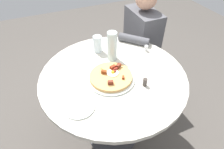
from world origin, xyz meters
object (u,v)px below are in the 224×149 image
object	(u,v)px
pepper_shaker	(145,82)
salt_shaker	(146,48)
person_seated	(140,50)
pizza_plate	(111,78)
breakfast_pizza	(111,76)
knife	(142,63)
water_bottle	(112,46)
fork	(142,60)
bread_plate	(79,107)
water_glass	(98,44)
dining_table	(113,92)

from	to	relation	value
pepper_shaker	salt_shaker	bearing A→B (deg)	-31.80
person_seated	pizza_plate	world-z (taller)	person_seated
breakfast_pizza	knife	bearing A→B (deg)	-78.21
water_bottle	breakfast_pizza	bearing A→B (deg)	154.95
pizza_plate	fork	distance (m)	0.31
salt_shaker	bread_plate	bearing A→B (deg)	118.16
knife	water_glass	distance (m)	0.38
dining_table	pizza_plate	world-z (taller)	pizza_plate
salt_shaker	pepper_shaker	world-z (taller)	pepper_shaker
breakfast_pizza	pepper_shaker	xyz separation A→B (m)	(-0.14, -0.18, 0.00)
bread_plate	knife	distance (m)	0.58
water_glass	water_bottle	world-z (taller)	water_bottle
fork	breakfast_pizza	bearing A→B (deg)	47.28
salt_shaker	pizza_plate	bearing A→B (deg)	116.95
person_seated	salt_shaker	xyz separation A→B (m)	(-0.34, 0.17, 0.28)
fork	water_glass	distance (m)	0.37
person_seated	water_glass	size ratio (longest dim) A/B	8.45
dining_table	breakfast_pizza	size ratio (longest dim) A/B	3.55
person_seated	breakfast_pizza	xyz separation A→B (m)	(-0.53, 0.55, 0.28)
dining_table	bread_plate	world-z (taller)	bread_plate
person_seated	water_bottle	world-z (taller)	person_seated
pizza_plate	fork	size ratio (longest dim) A/B	1.81
bread_plate	pepper_shaker	size ratio (longest dim) A/B	3.29
pizza_plate	breakfast_pizza	bearing A→B (deg)	-54.46
dining_table	fork	xyz separation A→B (m)	(0.05, -0.26, 0.19)
water_bottle	person_seated	bearing A→B (deg)	-54.50
dining_table	salt_shaker	distance (m)	0.44
pizza_plate	water_bottle	xyz separation A→B (m)	(0.21, -0.10, 0.11)
fork	dining_table	bearing A→B (deg)	42.05
breakfast_pizza	water_bottle	bearing A→B (deg)	-25.05
knife	salt_shaker	bearing A→B (deg)	-98.16
water_glass	pepper_shaker	xyz separation A→B (m)	(-0.49, -0.15, -0.04)
dining_table	breakfast_pizza	world-z (taller)	breakfast_pizza
person_seated	knife	bearing A→B (deg)	149.79
pepper_shaker	fork	bearing A→B (deg)	-26.88
dining_table	salt_shaker	world-z (taller)	salt_shaker
breakfast_pizza	salt_shaker	bearing A→B (deg)	-63.09
fork	water_bottle	size ratio (longest dim) A/B	0.80
breakfast_pizza	salt_shaker	xyz separation A→B (m)	(0.20, -0.39, -0.00)
salt_shaker	fork	bearing A→B (deg)	139.25
dining_table	fork	distance (m)	0.33
water_bottle	pepper_shaker	distance (m)	0.37
pepper_shaker	breakfast_pizza	bearing A→B (deg)	51.12
knife	pizza_plate	bearing A→B (deg)	42.52
knife	water_bottle	xyz separation A→B (m)	(0.15, 0.18, 0.11)
bread_plate	knife	size ratio (longest dim) A/B	1.02
pizza_plate	bread_plate	bearing A→B (deg)	119.90
dining_table	breakfast_pizza	xyz separation A→B (m)	(-0.03, 0.03, 0.21)
bread_plate	knife	xyz separation A→B (m)	(0.21, -0.54, 0.00)
dining_table	breakfast_pizza	bearing A→B (deg)	138.61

